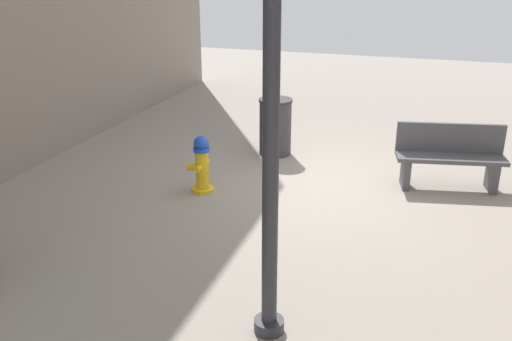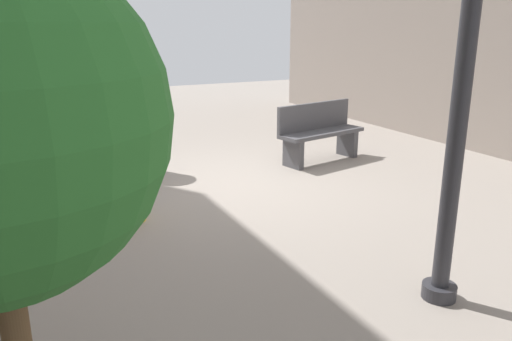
{
  "view_description": "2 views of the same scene",
  "coord_description": "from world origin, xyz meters",
  "px_view_note": "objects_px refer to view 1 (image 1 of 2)",
  "views": [
    {
      "loc": [
        -1.5,
        7.77,
        3.28
      ],
      "look_at": [
        0.56,
        1.45,
        0.7
      ],
      "focal_mm": 39.47,
      "sensor_mm": 36.0,
      "label": 1
    },
    {
      "loc": [
        2.75,
        6.26,
        2.19
      ],
      "look_at": [
        0.36,
        1.49,
        0.63
      ],
      "focal_mm": 35.36,
      "sensor_mm": 36.0,
      "label": 2
    }
  ],
  "objects_px": {
    "fire_hydrant": "(202,164)",
    "bench_near": "(450,156)",
    "trash_bin": "(275,127)",
    "street_lamp": "(272,44)"
  },
  "relations": [
    {
      "from": "fire_hydrant",
      "to": "bench_near",
      "type": "distance_m",
      "value": 3.65
    },
    {
      "from": "fire_hydrant",
      "to": "trash_bin",
      "type": "relative_size",
      "value": 0.87
    },
    {
      "from": "fire_hydrant",
      "to": "street_lamp",
      "type": "xyz_separation_m",
      "value": [
        -1.88,
        2.85,
        2.21
      ]
    },
    {
      "from": "street_lamp",
      "to": "trash_bin",
      "type": "bearing_deg",
      "value": -74.49
    },
    {
      "from": "trash_bin",
      "to": "fire_hydrant",
      "type": "bearing_deg",
      "value": 73.6
    },
    {
      "from": "fire_hydrant",
      "to": "trash_bin",
      "type": "height_order",
      "value": "trash_bin"
    },
    {
      "from": "fire_hydrant",
      "to": "trash_bin",
      "type": "distance_m",
      "value": 1.99
    },
    {
      "from": "fire_hydrant",
      "to": "trash_bin",
      "type": "bearing_deg",
      "value": -106.4
    },
    {
      "from": "bench_near",
      "to": "street_lamp",
      "type": "relative_size",
      "value": 0.38
    },
    {
      "from": "fire_hydrant",
      "to": "street_lamp",
      "type": "relative_size",
      "value": 0.2
    }
  ]
}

